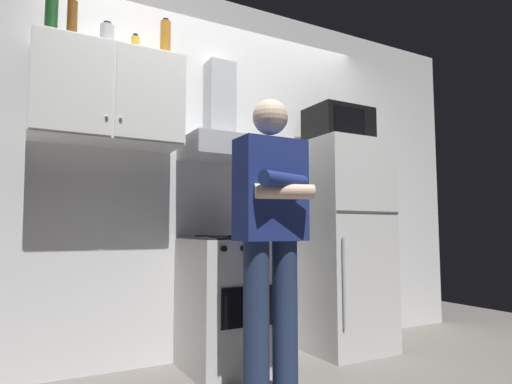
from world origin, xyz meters
TOP-DOWN VIEW (x-y plane):
  - ground_plane at (0.00, 0.00)m, footprint 7.00×7.00m
  - back_wall_tiled at (0.00, 0.60)m, footprint 4.80×0.10m
  - upper_cabinet at (-0.85, 0.37)m, footprint 0.90×0.37m
  - stove_oven at (-0.05, 0.25)m, footprint 0.60×0.62m
  - range_hood at (-0.05, 0.38)m, footprint 0.60×0.44m
  - refrigerator at (0.90, 0.25)m, footprint 0.60×0.62m
  - microwave at (0.90, 0.27)m, footprint 0.48×0.37m
  - person_standing at (-0.10, -0.36)m, footprint 0.38×0.33m
  - cooking_pot at (0.08, 0.13)m, footprint 0.30×0.20m
  - bottle_beer_brown at (-1.08, 0.35)m, footprint 0.06×0.06m
  - bottle_canister_steel at (-0.87, 0.38)m, footprint 0.09×0.09m
  - bottle_liquor_amber at (-0.50, 0.36)m, footprint 0.07×0.07m
  - bottle_spice_jar at (-0.70, 0.36)m, footprint 0.05×0.05m
  - bottle_wine_green at (-1.20, 0.37)m, footprint 0.07×0.07m

SIDE VIEW (x-z plane):
  - ground_plane at x=0.00m, z-range 0.00..0.00m
  - stove_oven at x=-0.05m, z-range 0.00..0.87m
  - refrigerator at x=0.90m, z-range 0.00..1.60m
  - person_standing at x=-0.10m, z-range 0.08..1.72m
  - cooking_pot at x=0.08m, z-range 0.87..0.97m
  - back_wall_tiled at x=0.00m, z-range 0.00..2.70m
  - range_hood at x=-0.05m, z-range 1.22..1.97m
  - microwave at x=0.90m, z-range 1.60..1.88m
  - upper_cabinet at x=-0.85m, z-range 1.45..2.05m
  - bottle_spice_jar at x=-0.70m, z-range 2.04..2.18m
  - bottle_canister_steel at x=-0.87m, z-range 2.04..2.22m
  - bottle_beer_brown at x=-1.08m, z-range 2.04..2.31m
  - bottle_liquor_amber at x=-0.50m, z-range 2.04..2.33m
  - bottle_wine_green at x=-1.20m, z-range 2.04..2.35m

